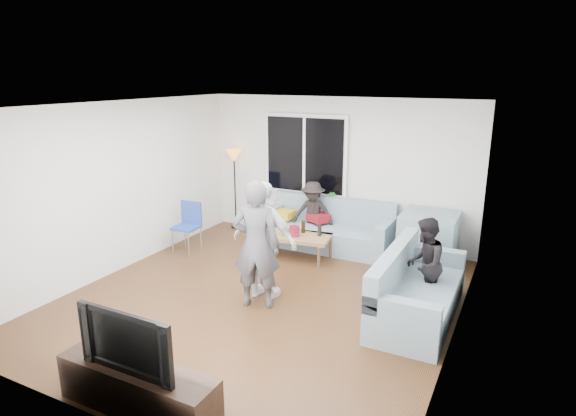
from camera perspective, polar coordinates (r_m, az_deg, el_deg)
The scene contains 30 objects.
floor at distance 6.80m, azimuth -3.08°, elevation -10.67°, with size 5.00×5.50×0.04m, color #56351C.
ceiling at distance 6.11m, azimuth -3.45°, elevation 12.14°, with size 5.00×5.50×0.04m, color white.
wall_back at distance 8.77m, azimuth 5.83°, elevation 4.41°, with size 5.00×0.04×2.60m, color silver.
wall_front at distance 4.30m, azimuth -22.21°, elevation -8.67°, with size 5.00×0.04×2.60m, color silver.
wall_left at distance 7.86m, azimuth -19.39°, elevation 2.31°, with size 0.04×5.50×2.60m, color silver.
wall_right at distance 5.56m, azimuth 19.89°, elevation -2.99°, with size 0.04×5.50×2.60m, color silver.
window_frame at distance 8.89m, azimuth 2.05°, elevation 6.26°, with size 1.62×0.06×1.47m, color white.
window_glass at distance 8.85m, azimuth 1.94°, elevation 6.22°, with size 1.50×0.02×1.35m, color black.
window_mullion at distance 8.84m, azimuth 1.91°, elevation 6.22°, with size 0.05×0.03×1.35m, color white.
radiator at distance 9.13m, azimuth 1.87°, elevation -1.48°, with size 1.30×0.12×0.62m, color silver.
potted_plant at distance 8.77m, azimuth 5.05°, elevation 0.95°, with size 0.18×0.14×0.32m, color #2E712D.
vase at distance 9.09m, azimuth 0.55°, elevation 1.03°, with size 0.16×0.16×0.17m, color white.
sofa_back_section at distance 8.53m, azimuth 4.61°, elevation -1.95°, with size 2.30×0.85×0.85m, color gray, non-canonical shape.
sofa_right_section at distance 6.35m, azimuth 15.18°, elevation -8.76°, with size 0.85×2.00×0.85m, color gray, non-canonical shape.
sofa_corner at distance 8.07m, azimuth 16.18°, elevation -3.56°, with size 0.85×0.85×0.85m, color gray.
cushion_yellow at distance 8.83m, azimuth -0.56°, elevation -0.72°, with size 0.38×0.32×0.14m, color gold.
cushion_red at distance 8.63m, azimuth 3.61°, elevation -1.14°, with size 0.36×0.30×0.13m, color maroon.
coffee_table at distance 8.11m, azimuth 1.09°, elevation -4.51°, with size 1.10×0.60×0.40m, color #A27D4E.
pitcher at distance 7.95m, azimuth 0.75°, elevation -2.75°, with size 0.17×0.17×0.17m, color maroon.
side_chair at distance 8.48m, azimuth -11.89°, elevation -2.31°, with size 0.40×0.40×0.86m, color #24409C, non-canonical shape.
floor_lamp at distance 9.60m, azimuth -6.26°, elevation 2.19°, with size 0.32×0.32×1.56m, color orange, non-canonical shape.
player_left at distance 6.27m, azimuth -3.76°, elevation -4.32°, with size 0.62×0.41×1.71m, color #48484D.
player_right at distance 6.50m, azimuth -2.79°, elevation -3.92°, with size 0.96×0.40×1.63m, color white.
spectator_right at distance 6.50m, azimuth 15.76°, elevation -6.40°, with size 0.60×0.47×1.23m, color black.
spectator_back at distance 8.62m, azimuth 2.92°, elevation -0.66°, with size 0.75×0.43×1.16m, color black.
tv_console at distance 4.89m, azimuth -17.21°, elevation -19.62°, with size 1.60×0.40×0.44m, color #332419.
television at distance 4.62m, azimuth -17.74°, elevation -14.37°, with size 1.02×0.13×0.59m, color black.
bottle_c at distance 8.13m, azimuth 1.81°, elevation -2.22°, with size 0.07×0.07×0.21m, color black.
bottle_b at distance 7.95m, azimuth -0.45°, elevation -2.39°, with size 0.08×0.08×0.27m, color #22961B.
bottle_e at distance 7.98m, azimuth 3.73°, elevation -2.68°, with size 0.07×0.07×0.18m, color black.
Camera 1 is at (3.06, -5.28, 2.98)m, focal length 30.22 mm.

